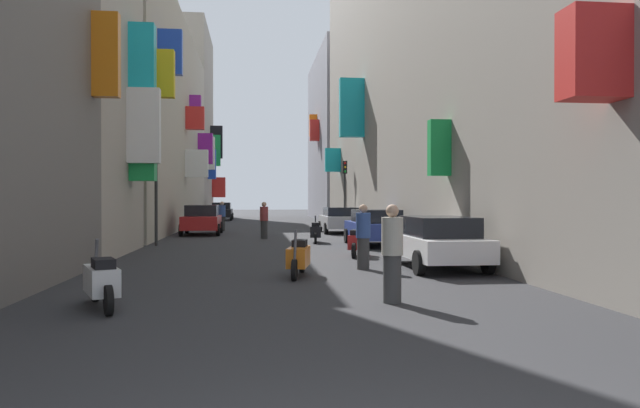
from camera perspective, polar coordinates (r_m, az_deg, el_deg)
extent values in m
plane|color=#2D2D30|center=(32.91, -5.00, -2.70)|extent=(140.00, 140.00, 0.00)
cube|color=orange|center=(16.83, -19.96, 13.38)|extent=(0.67, 0.35, 2.20)
cube|color=green|center=(21.05, -16.73, 4.95)|extent=(0.84, 0.63, 2.06)
cube|color=#19B2BF|center=(21.36, -16.78, 12.25)|extent=(0.85, 0.55, 3.13)
cube|color=white|center=(20.70, -16.65, 7.26)|extent=(1.06, 0.40, 2.50)
cube|color=yellow|center=(22.97, -15.49, 12.03)|extent=(1.27, 0.42, 1.74)
cube|color=#BCB29E|center=(38.46, -17.30, 7.34)|extent=(6.00, 27.59, 12.86)
cube|color=blue|center=(27.63, -14.27, 14.00)|extent=(1.05, 0.43, 1.98)
cube|color=purple|center=(40.32, -11.95, 9.11)|extent=(0.74, 0.63, 1.57)
cube|color=purple|center=(45.84, -11.01, 5.26)|extent=(1.11, 0.55, 2.32)
cube|color=white|center=(37.37, -11.82, 3.85)|extent=(1.38, 0.52, 1.68)
cube|color=red|center=(37.93, -11.97, 8.10)|extent=(1.14, 0.63, 1.40)
cube|color=#9E9384|center=(57.96, -13.64, 7.47)|extent=(6.00, 11.54, 17.79)
cube|color=white|center=(52.36, -10.59, 4.84)|extent=(0.84, 0.60, 2.84)
cube|color=black|center=(59.03, -9.97, 5.91)|extent=(1.18, 0.50, 3.18)
cube|color=green|center=(58.67, -10.08, 5.10)|extent=(0.99, 0.57, 3.01)
cube|color=red|center=(61.20, -9.75, 1.60)|extent=(1.33, 0.59, 2.03)
cube|color=blue|center=(55.69, -10.40, 3.81)|extent=(0.73, 0.62, 2.77)
cube|color=gray|center=(26.46, 13.95, 16.77)|extent=(6.00, 41.91, 18.50)
cube|color=#19B2BF|center=(39.71, 1.24, 4.27)|extent=(1.04, 0.35, 1.58)
cube|color=red|center=(10.58, 24.89, 12.99)|extent=(0.96, 0.63, 1.45)
cube|color=#19B2BF|center=(31.67, 3.08, 9.26)|extent=(1.30, 0.49, 3.10)
cube|color=green|center=(18.05, 11.45, 5.34)|extent=(0.63, 0.36, 1.67)
cube|color=gray|center=(55.66, 2.71, 6.40)|extent=(6.00, 16.40, 15.14)
cube|color=orange|center=(54.64, -0.67, 7.60)|extent=(0.70, 0.56, 1.98)
cube|color=red|center=(52.76, -0.54, 7.13)|extent=(0.83, 0.55, 1.88)
cube|color=#B7B7BC|center=(31.88, 1.93, -1.70)|extent=(1.85, 4.04, 0.62)
cube|color=black|center=(31.66, 1.99, -0.74)|extent=(1.62, 2.26, 0.46)
cylinder|color=black|center=(33.09, 0.01, -2.16)|extent=(0.18, 0.60, 0.60)
cylinder|color=black|center=(33.35, 3.17, -2.14)|extent=(0.18, 0.60, 0.60)
cylinder|color=black|center=(30.44, 0.58, -2.39)|extent=(0.18, 0.60, 0.60)
cylinder|color=black|center=(30.73, 4.00, -2.36)|extent=(0.18, 0.60, 0.60)
cube|color=black|center=(51.80, -9.48, -0.85)|extent=(1.75, 4.47, 0.66)
cube|color=black|center=(52.01, -9.47, -0.17)|extent=(1.54, 2.51, 0.57)
cylinder|color=black|center=(50.30, -8.58, -1.27)|extent=(0.18, 0.60, 0.60)
cylinder|color=black|center=(50.39, -10.56, -1.26)|extent=(0.18, 0.60, 0.60)
cylinder|color=black|center=(53.25, -8.46, -1.17)|extent=(0.18, 0.60, 0.60)
cylinder|color=black|center=(53.34, -10.34, -1.17)|extent=(0.18, 0.60, 0.60)
cube|color=white|center=(15.88, 11.13, -4.02)|extent=(1.72, 4.19, 0.56)
cube|color=black|center=(15.65, 11.37, -2.13)|extent=(1.51, 2.35, 0.51)
cylinder|color=black|center=(17.00, 6.94, -4.66)|extent=(0.18, 0.60, 0.60)
cylinder|color=black|center=(17.48, 12.45, -4.53)|extent=(0.18, 0.60, 0.60)
cylinder|color=black|center=(14.34, 9.52, -5.62)|extent=(0.18, 0.60, 0.60)
cylinder|color=black|center=(14.90, 15.92, -5.40)|extent=(0.18, 0.60, 0.60)
cube|color=#B21E1E|center=(30.88, -11.34, -1.75)|extent=(1.79, 4.03, 0.66)
cube|color=black|center=(31.06, -11.31, -0.61)|extent=(1.58, 2.26, 0.55)
cylinder|color=black|center=(29.51, -9.83, -2.49)|extent=(0.18, 0.60, 0.60)
cylinder|color=black|center=(29.67, -13.29, -2.48)|extent=(0.18, 0.60, 0.60)
cylinder|color=black|center=(32.16, -9.55, -2.24)|extent=(0.18, 0.60, 0.60)
cylinder|color=black|center=(32.30, -12.73, -2.24)|extent=(0.18, 0.60, 0.60)
cube|color=navy|center=(23.28, 5.34, -2.52)|extent=(1.80, 4.08, 0.61)
cube|color=black|center=(23.05, 5.44, -1.16)|extent=(1.59, 2.28, 0.50)
cylinder|color=black|center=(24.45, 2.62, -3.09)|extent=(0.18, 0.60, 0.60)
cylinder|color=black|center=(24.80, 6.74, -3.04)|extent=(0.18, 0.60, 0.60)
cylinder|color=black|center=(21.80, 3.74, -3.53)|extent=(0.18, 0.60, 0.60)
cylinder|color=black|center=(22.19, 8.33, -3.46)|extent=(0.18, 0.60, 0.60)
cube|color=orange|center=(13.92, -2.09, -5.11)|extent=(0.67, 1.27, 0.45)
cube|color=black|center=(14.11, -1.98, -3.79)|extent=(0.42, 0.61, 0.16)
cylinder|color=#4C4C51|center=(13.29, -2.41, -3.97)|extent=(0.11, 0.28, 0.68)
cylinder|color=black|center=(13.20, -2.49, -6.40)|extent=(0.19, 0.49, 0.48)
cylinder|color=black|center=(14.68, -1.74, -5.70)|extent=(0.19, 0.49, 0.48)
cube|color=red|center=(18.88, 3.58, -3.64)|extent=(0.77, 1.26, 0.45)
cube|color=black|center=(18.64, 3.50, -2.76)|extent=(0.47, 0.63, 0.16)
cylinder|color=#4C4C51|center=(19.44, 3.80, -2.57)|extent=(0.14, 0.28, 0.68)
cylinder|color=black|center=(19.63, 3.85, -4.15)|extent=(0.24, 0.49, 0.48)
cylinder|color=black|center=(18.16, 3.29, -4.52)|extent=(0.24, 0.49, 0.48)
cube|color=silver|center=(10.58, -20.37, -6.92)|extent=(0.86, 1.28, 0.45)
cube|color=black|center=(10.32, -20.20, -5.40)|extent=(0.51, 0.64, 0.16)
cylinder|color=#4C4C51|center=(11.13, -20.80, -4.87)|extent=(0.16, 0.28, 0.68)
cylinder|color=black|center=(11.34, -20.90, -7.56)|extent=(0.27, 0.48, 0.48)
cylinder|color=black|center=(9.87, -19.76, -8.76)|extent=(0.27, 0.48, 0.48)
cube|color=black|center=(24.64, -0.44, -2.68)|extent=(0.55, 1.18, 0.45)
cube|color=black|center=(24.41, -0.44, -1.99)|extent=(0.38, 0.59, 0.16)
cylinder|color=#4C4C51|center=(25.20, -0.45, -1.87)|extent=(0.09, 0.28, 0.68)
cylinder|color=black|center=(25.37, -0.45, -3.10)|extent=(0.15, 0.49, 0.48)
cylinder|color=black|center=(23.94, -0.43, -3.31)|extent=(0.15, 0.49, 0.48)
cylinder|color=#333333|center=(27.33, -5.43, -2.49)|extent=(0.39, 0.39, 0.82)
cylinder|color=maroon|center=(27.30, -5.43, -0.94)|extent=(0.46, 0.46, 0.65)
sphere|color=tan|center=(27.29, -5.43, -0.03)|extent=(0.22, 0.22, 0.22)
cylinder|color=#3A3A3A|center=(10.50, 6.99, -7.20)|extent=(0.41, 0.41, 0.84)
cylinder|color=#B2AD9E|center=(10.42, 7.00, -3.11)|extent=(0.49, 0.49, 0.66)
sphere|color=tan|center=(10.40, 7.00, -0.66)|extent=(0.23, 0.23, 0.23)
cylinder|color=#2C2C2C|center=(34.27, -9.43, -1.89)|extent=(0.45, 0.45, 0.82)
cylinder|color=#335199|center=(34.25, -9.43, -0.67)|extent=(0.53, 0.53, 0.65)
sphere|color=tan|center=(34.25, -9.43, 0.06)|extent=(0.22, 0.22, 0.22)
cylinder|color=#3A3A3A|center=(15.38, 4.20, -4.80)|extent=(0.45, 0.45, 0.82)
cylinder|color=#335199|center=(15.33, 4.20, -2.08)|extent=(0.53, 0.53, 0.65)
sphere|color=tan|center=(15.31, 4.20, -0.46)|extent=(0.22, 0.22, 0.22)
cylinder|color=#2D2D2D|center=(34.97, 2.40, 0.22)|extent=(0.12, 0.12, 3.33)
cube|color=black|center=(35.02, 2.41, 3.56)|extent=(0.26, 0.26, 0.75)
sphere|color=red|center=(34.89, 2.44, 3.98)|extent=(0.14, 0.14, 0.14)
sphere|color=orange|center=(34.88, 2.44, 3.57)|extent=(0.14, 0.14, 0.14)
sphere|color=green|center=(34.87, 2.44, 3.16)|extent=(0.14, 0.14, 0.14)
cylinder|color=#2D2D2D|center=(23.85, -15.55, 0.43)|extent=(0.12, 0.12, 3.62)
cube|color=black|center=(23.95, -15.56, 5.67)|extent=(0.26, 0.26, 0.75)
sphere|color=red|center=(23.84, -15.62, 6.29)|extent=(0.14, 0.14, 0.14)
sphere|color=orange|center=(23.82, -15.62, 5.70)|extent=(0.14, 0.14, 0.14)
sphere|color=green|center=(23.79, -15.62, 5.10)|extent=(0.14, 0.14, 0.14)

